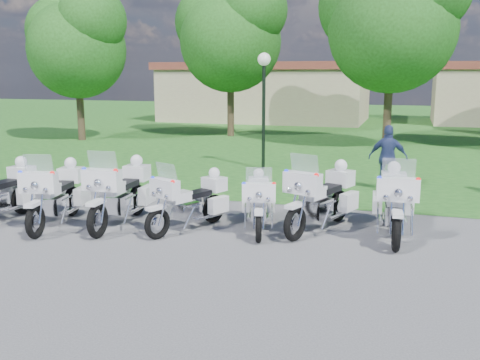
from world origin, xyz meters
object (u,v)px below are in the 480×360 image
(motorcycle_2, at_px, (57,193))
(motorcycle_7, at_px, (395,201))
(motorcycle_5, at_px, (259,201))
(bystander_c, at_px, (388,158))
(motorcycle_3, at_px, (121,192))
(lamp_post, at_px, (264,82))
(motorcycle_4, at_px, (191,200))
(motorcycle_6, at_px, (322,196))

(motorcycle_2, bearing_deg, motorcycle_7, 179.65)
(motorcycle_5, bearing_deg, bystander_c, -131.73)
(motorcycle_2, bearing_deg, motorcycle_3, -172.15)
(motorcycle_7, relative_size, lamp_post, 0.65)
(motorcycle_7, bearing_deg, bystander_c, -90.28)
(motorcycle_5, distance_m, bystander_c, 5.58)
(motorcycle_5, bearing_deg, motorcycle_2, -3.29)
(motorcycle_2, relative_size, motorcycle_5, 1.16)
(bystander_c, bearing_deg, motorcycle_2, 43.74)
(motorcycle_4, distance_m, motorcycle_6, 2.79)
(lamp_post, bearing_deg, bystander_c, -28.10)
(motorcycle_3, xyz_separation_m, lamp_post, (1.12, 7.80, 2.30))
(motorcycle_2, height_order, motorcycle_6, motorcycle_6)
(motorcycle_5, height_order, lamp_post, lamp_post)
(motorcycle_5, distance_m, motorcycle_7, 2.80)
(motorcycle_3, height_order, motorcycle_6, motorcycle_3)
(motorcycle_2, height_order, motorcycle_7, motorcycle_7)
(bystander_c, bearing_deg, motorcycle_4, 57.23)
(motorcycle_3, relative_size, motorcycle_5, 1.22)
(bystander_c, bearing_deg, motorcycle_6, 78.25)
(motorcycle_3, bearing_deg, motorcycle_7, -174.10)
(motorcycle_4, height_order, motorcycle_6, motorcycle_6)
(motorcycle_3, distance_m, motorcycle_6, 4.39)
(motorcycle_6, bearing_deg, lamp_post, -44.96)
(motorcycle_2, xyz_separation_m, motorcycle_4, (2.96, 0.55, -0.07))
(motorcycle_4, xyz_separation_m, motorcycle_5, (1.37, 0.41, -0.02))
(motorcycle_3, relative_size, motorcycle_6, 1.06)
(motorcycle_4, xyz_separation_m, lamp_post, (-0.51, 7.72, 2.39))
(motorcycle_6, bearing_deg, motorcycle_4, 37.86)
(motorcycle_3, height_order, bystander_c, bystander_c)
(motorcycle_5, relative_size, bystander_c, 1.15)
(motorcycle_2, bearing_deg, bystander_c, -150.07)
(motorcycle_5, xyz_separation_m, motorcycle_7, (2.77, 0.43, 0.11))
(motorcycle_6, bearing_deg, motorcycle_2, 34.22)
(motorcycle_6, xyz_separation_m, lamp_post, (-3.17, 6.88, 2.31))
(motorcycle_4, bearing_deg, motorcycle_7, -144.92)
(motorcycle_2, distance_m, bystander_c, 9.03)
(motorcycle_6, bearing_deg, bystander_c, -83.77)
(motorcycle_7, distance_m, bystander_c, 4.59)
(motorcycle_2, bearing_deg, motorcycle_4, 179.04)
(motorcycle_3, bearing_deg, motorcycle_2, 16.07)
(motorcycle_2, xyz_separation_m, motorcycle_3, (1.33, 0.47, 0.03))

